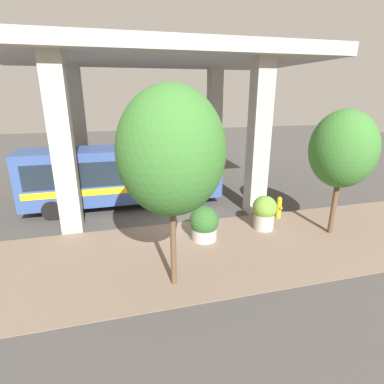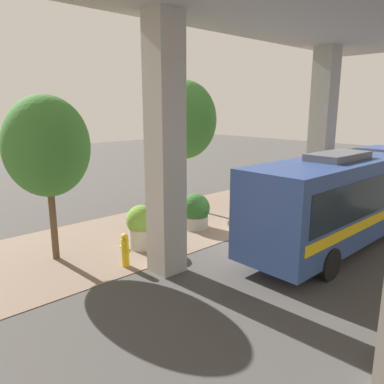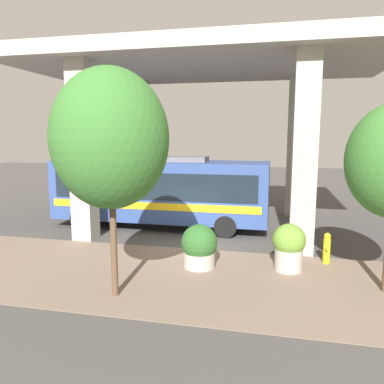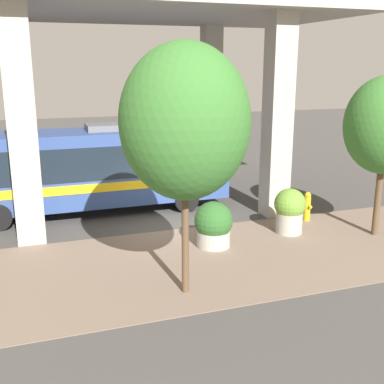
{
  "view_description": "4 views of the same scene",
  "coord_description": "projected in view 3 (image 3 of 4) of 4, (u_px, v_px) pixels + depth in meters",
  "views": [
    {
      "loc": [
        -13.22,
        2.4,
        6.06
      ],
      "look_at": [
        -0.66,
        -0.84,
        1.78
      ],
      "focal_mm": 28.0,
      "sensor_mm": 36.0,
      "label": 1
    },
    {
      "loc": [
        9.18,
        -11.5,
        5.09
      ],
      "look_at": [
        -1.02,
        -2.1,
        1.91
      ],
      "focal_mm": 35.0,
      "sensor_mm": 36.0,
      "label": 2
    },
    {
      "loc": [
        -14.21,
        -3.52,
        4.57
      ],
      "look_at": [
        -1.01,
        -0.57,
        2.5
      ],
      "focal_mm": 35.0,
      "sensor_mm": 36.0,
      "label": 3
    },
    {
      "loc": [
        -15.76,
        4.43,
        5.8
      ],
      "look_at": [
        1.79,
        -1.6,
        0.86
      ],
      "focal_mm": 45.0,
      "sensor_mm": 36.0,
      "label": 4
    }
  ],
  "objects": [
    {
      "name": "ground_plane",
      "position": [
        184.0,
        249.0,
        15.16
      ],
      "size": [
        80.0,
        80.0,
        0.0
      ],
      "primitive_type": "plane",
      "color": "#474442",
      "rests_on": "ground"
    },
    {
      "name": "fire_hydrant",
      "position": [
        327.0,
        248.0,
        13.31
      ],
      "size": [
        0.51,
        0.25,
        1.13
      ],
      "color": "gold",
      "rests_on": "ground"
    },
    {
      "name": "overpass",
      "position": [
        203.0,
        81.0,
        17.94
      ],
      "size": [
        9.4,
        17.16,
        8.28
      ],
      "color": "#ADA89E",
      "rests_on": "ground"
    },
    {
      "name": "planter_middle",
      "position": [
        289.0,
        246.0,
        12.6
      ],
      "size": [
        1.1,
        1.1,
        1.62
      ],
      "color": "#ADA89E",
      "rests_on": "ground"
    },
    {
      "name": "street_tree_far",
      "position": [
        110.0,
        139.0,
        10.05
      ],
      "size": [
        3.17,
        3.17,
        6.36
      ],
      "color": "brown",
      "rests_on": "ground"
    },
    {
      "name": "bus",
      "position": [
        159.0,
        189.0,
        18.34
      ],
      "size": [
        2.57,
        10.54,
        3.54
      ],
      "color": "#334C8C",
      "rests_on": "ground"
    },
    {
      "name": "planter_front",
      "position": [
        199.0,
        247.0,
        12.93
      ],
      "size": [
        1.25,
        1.25,
        1.52
      ],
      "color": "#ADA89E",
      "rests_on": "ground"
    },
    {
      "name": "sidewalk_strip",
      "position": [
        162.0,
        275.0,
        12.27
      ],
      "size": [
        6.0,
        40.0,
        0.02
      ],
      "color": "#7A6656",
      "rests_on": "ground"
    }
  ]
}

